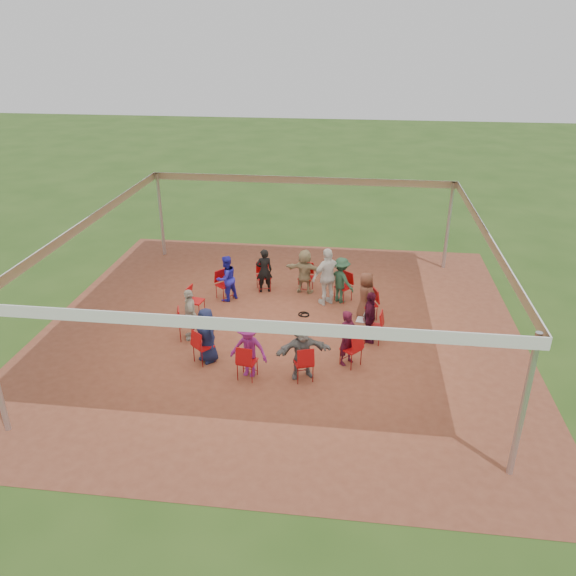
# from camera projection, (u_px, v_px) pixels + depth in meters

# --- Properties ---
(ground) EXTENTS (80.00, 80.00, 0.00)m
(ground) POSITION_uv_depth(u_px,v_px,m) (281.00, 328.00, 15.53)
(ground) COLOR #2B4A17
(ground) RESTS_ON ground
(dirt_patch) EXTENTS (13.00, 13.00, 0.00)m
(dirt_patch) POSITION_uv_depth(u_px,v_px,m) (281.00, 328.00, 15.53)
(dirt_patch) COLOR brown
(dirt_patch) RESTS_ON ground
(tent) EXTENTS (10.33, 10.33, 3.00)m
(tent) POSITION_uv_depth(u_px,v_px,m) (280.00, 248.00, 14.54)
(tent) COLOR #B2B2B7
(tent) RESTS_ON ground
(chair_0) EXTENTS (0.51, 0.49, 0.90)m
(chair_0) POSITION_uv_depth(u_px,v_px,m) (374.00, 327.00, 14.66)
(chair_0) COLOR #AA090B
(chair_0) RESTS_ON ground
(chair_1) EXTENTS (0.56, 0.55, 0.90)m
(chair_1) POSITION_uv_depth(u_px,v_px,m) (369.00, 304.00, 15.86)
(chair_1) COLOR #AA090B
(chair_1) RESTS_ON ground
(chair_2) EXTENTS (0.60, 0.61, 0.90)m
(chair_2) POSITION_uv_depth(u_px,v_px,m) (343.00, 287.00, 16.92)
(chair_2) COLOR #AA090B
(chair_2) RESTS_ON ground
(chair_3) EXTENTS (0.49, 0.51, 0.90)m
(chair_3) POSITION_uv_depth(u_px,v_px,m) (306.00, 278.00, 17.56)
(chair_3) COLOR #AA090B
(chair_3) RESTS_ON ground
(chair_4) EXTENTS (0.55, 0.56, 0.90)m
(chair_4) POSITION_uv_depth(u_px,v_px,m) (264.00, 277.00, 17.61)
(chair_4) COLOR #AA090B
(chair_4) RESTS_ON ground
(chair_5) EXTENTS (0.61, 0.60, 0.90)m
(chair_5) POSITION_uv_depth(u_px,v_px,m) (224.00, 285.00, 17.05)
(chair_5) COLOR #AA090B
(chair_5) RESTS_ON ground
(chair_6) EXTENTS (0.51, 0.49, 0.90)m
(chair_6) POSITION_uv_depth(u_px,v_px,m) (196.00, 301.00, 16.03)
(chair_6) COLOR #AA090B
(chair_6) RESTS_ON ground
(chair_7) EXTENTS (0.56, 0.55, 0.90)m
(chair_7) POSITION_uv_depth(u_px,v_px,m) (186.00, 323.00, 14.83)
(chair_7) COLOR #AA090B
(chair_7) RESTS_ON ground
(chair_8) EXTENTS (0.60, 0.61, 0.90)m
(chair_8) POSITION_uv_depth(u_px,v_px,m) (204.00, 346.00, 13.77)
(chair_8) COLOR #AA090B
(chair_8) RESTS_ON ground
(chair_9) EXTENTS (0.49, 0.51, 0.90)m
(chair_9) POSITION_uv_depth(u_px,v_px,m) (247.00, 362.00, 13.13)
(chair_9) COLOR #AA090B
(chair_9) RESTS_ON ground
(chair_10) EXTENTS (0.55, 0.56, 0.90)m
(chair_10) POSITION_uv_depth(u_px,v_px,m) (304.00, 363.00, 13.08)
(chair_10) COLOR #AA090B
(chair_10) RESTS_ON ground
(chair_11) EXTENTS (0.61, 0.60, 0.90)m
(chair_11) POSITION_uv_depth(u_px,v_px,m) (351.00, 349.00, 13.64)
(chair_11) COLOR #AA090B
(chair_11) RESTS_ON ground
(person_seated_0) EXTENTS (0.56, 0.89, 1.42)m
(person_seated_0) POSITION_uv_depth(u_px,v_px,m) (370.00, 317.00, 14.58)
(person_seated_0) COLOR #450E22
(person_seated_0) RESTS_ON ground
(person_seated_1) EXTENTS (0.60, 0.78, 1.42)m
(person_seated_1) POSITION_uv_depth(u_px,v_px,m) (365.00, 296.00, 15.72)
(person_seated_1) COLOR #553022
(person_seated_1) RESTS_ON ground
(person_seated_2) EXTENTS (0.99, 0.94, 1.42)m
(person_seated_2) POSITION_uv_depth(u_px,v_px,m) (341.00, 280.00, 16.74)
(person_seated_2) COLOR #224630
(person_seated_2) RESTS_ON ground
(person_seated_3) EXTENTS (1.38, 0.71, 1.42)m
(person_seated_3) POSITION_uv_depth(u_px,v_px,m) (305.00, 271.00, 17.35)
(person_seated_3) COLOR tan
(person_seated_3) RESTS_ON ground
(person_seated_4) EXTENTS (0.60, 0.50, 1.42)m
(person_seated_4) POSITION_uv_depth(u_px,v_px,m) (264.00, 271.00, 17.39)
(person_seated_4) COLOR black
(person_seated_4) RESTS_ON ground
(person_seated_5) EXTENTS (0.75, 0.78, 1.42)m
(person_seated_5) POSITION_uv_depth(u_px,v_px,m) (226.00, 278.00, 16.86)
(person_seated_5) COLOR #2421B5
(person_seated_5) RESTS_ON ground
(person_seated_6) EXTENTS (0.68, 0.93, 1.42)m
(person_seated_6) POSITION_uv_depth(u_px,v_px,m) (190.00, 314.00, 14.74)
(person_seated_6) COLOR #BBB7A6
(person_seated_6) RESTS_ON ground
(person_seated_7) EXTENTS (0.78, 0.74, 1.42)m
(person_seated_7) POSITION_uv_depth(u_px,v_px,m) (207.00, 335.00, 13.73)
(person_seated_7) COLOR #161D3F
(person_seated_7) RESTS_ON ground
(person_seated_8) EXTENTS (0.98, 0.61, 1.42)m
(person_seated_8) POSITION_uv_depth(u_px,v_px,m) (249.00, 349.00, 13.12)
(person_seated_8) COLOR #841E72
(person_seated_8) RESTS_ON ground
(person_seated_9) EXTENTS (1.40, 0.91, 1.42)m
(person_seated_9) POSITION_uv_depth(u_px,v_px,m) (302.00, 350.00, 13.08)
(person_seated_9) COLOR slate
(person_seated_9) RESTS_ON ground
(person_seated_10) EXTENTS (0.59, 0.61, 1.42)m
(person_seated_10) POSITION_uv_depth(u_px,v_px,m) (348.00, 338.00, 13.61)
(person_seated_10) COLOR #450E22
(person_seated_10) RESTS_ON ground
(standing_person) EXTENTS (1.15, 1.03, 1.76)m
(standing_person) POSITION_uv_depth(u_px,v_px,m) (328.00, 277.00, 16.55)
(standing_person) COLOR silver
(standing_person) RESTS_ON ground
(cable_coil) EXTENTS (0.39, 0.39, 0.03)m
(cable_coil) POSITION_uv_depth(u_px,v_px,m) (304.00, 315.00, 16.22)
(cable_coil) COLOR black
(cable_coil) RESTS_ON ground
(laptop) EXTENTS (0.32, 0.37, 0.23)m
(laptop) POSITION_uv_depth(u_px,v_px,m) (363.00, 318.00, 14.64)
(laptop) COLOR #B7B7BC
(laptop) RESTS_ON ground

